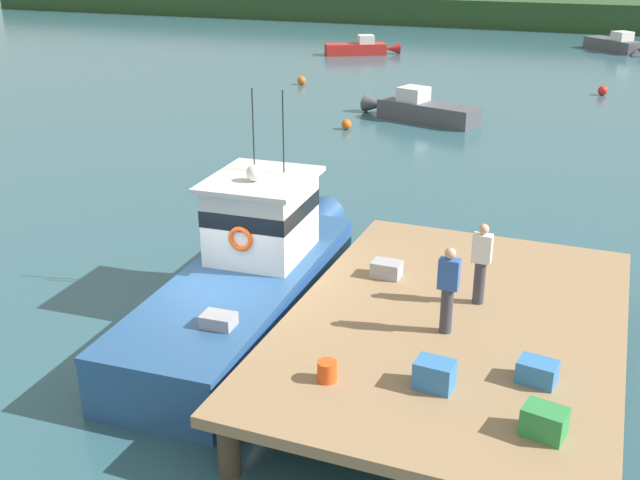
# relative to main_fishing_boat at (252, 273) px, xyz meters

# --- Properties ---
(ground_plane) EXTENTS (200.00, 200.00, 0.00)m
(ground_plane) POSITION_rel_main_fishing_boat_xyz_m (-0.17, -0.83, -1.01)
(ground_plane) COLOR #2D5660
(dock) EXTENTS (6.00, 9.00, 1.20)m
(dock) POSITION_rel_main_fishing_boat_xyz_m (4.63, -0.83, 0.07)
(dock) COLOR #4C3D2D
(dock) RESTS_ON ground
(main_fishing_boat) EXTENTS (2.95, 9.88, 4.80)m
(main_fishing_boat) POSITION_rel_main_fishing_boat_xyz_m (0.00, 0.00, 0.00)
(main_fishing_boat) COLOR #285184
(main_fishing_boat) RESTS_ON ground
(crate_stack_near_edge) EXTENTS (0.66, 0.52, 0.37)m
(crate_stack_near_edge) POSITION_rel_main_fishing_boat_xyz_m (6.29, -2.48, 0.38)
(crate_stack_near_edge) COLOR #3370B2
(crate_stack_near_edge) RESTS_ON dock
(crate_stack_mid_dock) EXTENTS (0.67, 0.55, 0.44)m
(crate_stack_mid_dock) POSITION_rel_main_fishing_boat_xyz_m (6.54, -3.87, 0.41)
(crate_stack_mid_dock) COLOR #2D8442
(crate_stack_mid_dock) RESTS_ON dock
(crate_single_by_cleat) EXTENTS (0.61, 0.45, 0.33)m
(crate_single_by_cleat) POSITION_rel_main_fishing_boat_xyz_m (2.88, 0.52, 0.36)
(crate_single_by_cleat) COLOR #9E9EA3
(crate_single_by_cleat) RESTS_ON dock
(crate_single_far) EXTENTS (0.63, 0.48, 0.46)m
(crate_single_far) POSITION_rel_main_fishing_boat_xyz_m (4.80, -3.23, 0.42)
(crate_single_far) COLOR #3370B2
(crate_single_far) RESTS_ON dock
(bait_bucket) EXTENTS (0.32, 0.32, 0.34)m
(bait_bucket) POSITION_rel_main_fishing_boat_xyz_m (3.17, -3.66, 0.36)
(bait_bucket) COLOR #E04C19
(bait_bucket) RESTS_ON dock
(deckhand_by_the_boat) EXTENTS (0.36, 0.22, 1.63)m
(deckhand_by_the_boat) POSITION_rel_main_fishing_boat_xyz_m (4.56, -1.38, 1.05)
(deckhand_by_the_boat) COLOR #383842
(deckhand_by_the_boat) RESTS_ON dock
(deckhand_further_back) EXTENTS (0.36, 0.22, 1.63)m
(deckhand_further_back) POSITION_rel_main_fishing_boat_xyz_m (4.89, -0.00, 1.05)
(deckhand_further_back) COLOR #383842
(deckhand_further_back) RESTS_ON dock
(moored_boat_outer_mooring) EXTENTS (5.83, 2.76, 1.46)m
(moored_boat_outer_mooring) POSITION_rel_main_fishing_boat_xyz_m (-1.39, 19.92, -0.50)
(moored_boat_outer_mooring) COLOR #4C4C51
(moored_boat_outer_mooring) RESTS_ON ground
(moored_boat_mid_harbor) EXTENTS (4.82, 4.89, 1.46)m
(moored_boat_mid_harbor) POSITION_rel_main_fishing_boat_xyz_m (6.27, 46.46, -0.51)
(moored_boat_mid_harbor) COLOR #4C4C51
(moored_boat_mid_harbor) RESTS_ON ground
(moored_boat_near_channel) EXTENTS (5.12, 3.49, 1.34)m
(moored_boat_near_channel) POSITION_rel_main_fishing_boat_xyz_m (-10.44, 38.25, -0.55)
(moored_boat_near_channel) COLOR red
(moored_boat_near_channel) RESTS_ON ground
(mooring_buoy_spare_mooring) EXTENTS (0.48, 0.48, 0.48)m
(mooring_buoy_spare_mooring) POSITION_rel_main_fishing_boat_xyz_m (-9.83, 26.09, -0.77)
(mooring_buoy_spare_mooring) COLOR #EA5B19
(mooring_buoy_spare_mooring) RESTS_ON ground
(mooring_buoy_outer) EXTENTS (0.44, 0.44, 0.44)m
(mooring_buoy_outer) POSITION_rel_main_fishing_boat_xyz_m (-3.91, 17.06, -0.79)
(mooring_buoy_outer) COLOR #EA5B19
(mooring_buoy_outer) RESTS_ON ground
(mooring_buoy_channel_marker) EXTENTS (0.49, 0.49, 0.49)m
(mooring_buoy_channel_marker) POSITION_rel_main_fishing_boat_xyz_m (6.07, 29.12, -0.76)
(mooring_buoy_channel_marker) COLOR red
(mooring_buoy_channel_marker) RESTS_ON ground
(far_shoreline) EXTENTS (120.00, 8.00, 2.40)m
(far_shoreline) POSITION_rel_main_fishing_boat_xyz_m (-0.17, 61.17, 0.19)
(far_shoreline) COLOR #284723
(far_shoreline) RESTS_ON ground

